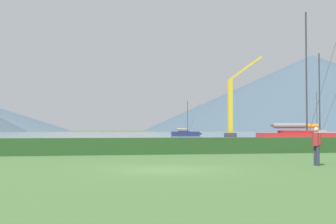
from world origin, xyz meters
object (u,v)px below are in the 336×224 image
sailboat_slip_2 (301,138)px  person_standing_walker (316,143)px  sailboat_slip_5 (186,133)px  sailboat_slip_0 (315,134)px  dock_crane (232,111)px  sailboat_slip_4 (315,136)px

sailboat_slip_2 → person_standing_walker: sailboat_slip_2 is taller
sailboat_slip_2 → sailboat_slip_5: (4.71, 66.37, -0.15)m
sailboat_slip_5 → person_standing_walker: (-15.44, -88.63, 0.36)m
sailboat_slip_0 → sailboat_slip_2: size_ratio=0.79×
person_standing_walker → dock_crane: (20.70, 70.92, 4.29)m
sailboat_slip_0 → dock_crane: (-21.73, -6.55, 4.70)m
sailboat_slip_0 → person_standing_walker: sailboat_slip_0 is taller
sailboat_slip_0 → person_standing_walker: (-42.43, -77.47, 0.41)m
sailboat_slip_4 → dock_crane: dock_crane is taller
sailboat_slip_2 → sailboat_slip_0: bearing=66.4°
sailboat_slip_5 → person_standing_walker: size_ratio=4.98×
dock_crane → sailboat_slip_0: bearing=16.8°
sailboat_slip_0 → person_standing_walker: bearing=-118.8°
sailboat_slip_2 → dock_crane: size_ratio=0.77×
person_standing_walker → sailboat_slip_2: bearing=57.9°
sailboat_slip_5 → dock_crane: (5.26, -17.70, 4.66)m
dock_crane → sailboat_slip_5: bearing=106.5°
dock_crane → person_standing_walker: bearing=-106.3°
sailboat_slip_0 → sailboat_slip_5: bearing=157.5°
sailboat_slip_0 → sailboat_slip_4: bearing=-118.8°
dock_crane → sailboat_slip_4: bearing=-95.4°
sailboat_slip_4 → dock_crane: (3.74, 39.89, 4.51)m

